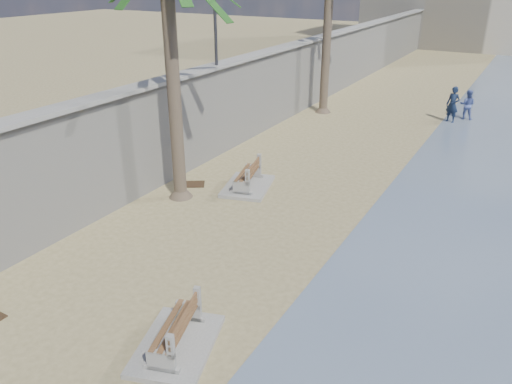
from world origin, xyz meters
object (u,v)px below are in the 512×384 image
at_px(person_b, 467,103).
at_px(person_a, 453,102).
at_px(bench_far, 248,177).
at_px(bench_near, 176,332).

bearing_deg(person_b, person_a, 56.16).
relative_size(person_a, person_b, 1.23).
bearing_deg(person_a, person_b, 79.25).
distance_m(bench_far, person_b, 14.05).
relative_size(bench_near, bench_far, 0.98).
bearing_deg(person_a, bench_near, -75.84).
xyz_separation_m(bench_near, person_b, (2.32, 20.70, 0.44)).
bearing_deg(bench_near, bench_far, 110.49).
height_order(person_a, person_b, person_a).
height_order(bench_far, person_b, person_b).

